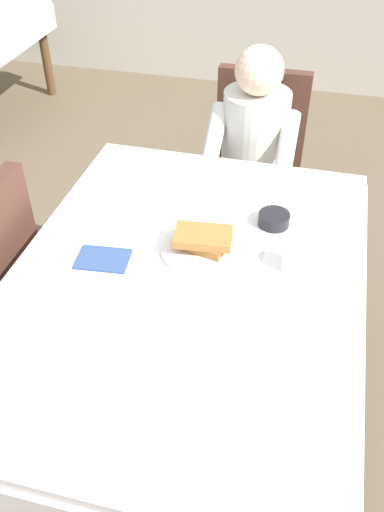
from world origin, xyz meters
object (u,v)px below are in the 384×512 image
(cup_coffee, at_px, (294,257))
(fork_left_of_plate, at_px, (146,244))
(dining_table_main, at_px, (185,296))
(bowl_butter, at_px, (274,219))
(breakfast_stack, at_px, (203,239))
(plate_breakfast, at_px, (203,248))
(spoon_near_edge, at_px, (181,327))
(chair_diner, at_px, (256,156))
(diner_person, at_px, (253,146))
(knife_right_of_plate, at_px, (258,262))

(cup_coffee, distance_m, fork_left_of_plate, 0.49)
(dining_table_main, distance_m, bowl_butter, 0.43)
(breakfast_stack, height_order, cup_coffee, cup_coffee)
(plate_breakfast, xyz_separation_m, spoon_near_edge, (0.02, -0.35, -0.01))
(plate_breakfast, height_order, breakfast_stack, breakfast_stack)
(chair_diner, relative_size, breakfast_stack, 4.64)
(diner_person, height_order, breakfast_stack, diner_person)
(plate_breakfast, distance_m, spoon_near_edge, 0.35)
(bowl_butter, bearing_deg, spoon_near_edge, -108.66)
(bowl_butter, height_order, fork_left_of_plate, bowl_butter)
(fork_left_of_plate, relative_size, knife_right_of_plate, 0.90)
(breakfast_stack, xyz_separation_m, spoon_near_edge, (0.02, -0.35, -0.04))
(dining_table_main, relative_size, chair_diner, 1.64)
(plate_breakfast, bearing_deg, chair_diner, 88.34)
(chair_diner, height_order, bowl_butter, chair_diner)
(cup_coffee, relative_size, knife_right_of_plate, 0.56)
(cup_coffee, distance_m, knife_right_of_plate, 0.12)
(fork_left_of_plate, distance_m, spoon_near_edge, 0.39)
(plate_breakfast, distance_m, fork_left_of_plate, 0.19)
(diner_person, distance_m, bowl_butter, 0.70)
(plate_breakfast, height_order, fork_left_of_plate, plate_breakfast)
(chair_diner, relative_size, spoon_near_edge, 6.20)
(diner_person, relative_size, knife_right_of_plate, 5.60)
(dining_table_main, height_order, bowl_butter, bowl_butter)
(dining_table_main, distance_m, spoon_near_edge, 0.24)
(spoon_near_edge, bearing_deg, fork_left_of_plate, 134.29)
(chair_diner, xyz_separation_m, diner_person, (0.00, -0.16, 0.14))
(fork_left_of_plate, relative_size, spoon_near_edge, 1.20)
(knife_right_of_plate, bearing_deg, fork_left_of_plate, 92.77)
(plate_breakfast, bearing_deg, cup_coffee, -2.88)
(diner_person, relative_size, fork_left_of_plate, 6.22)
(dining_table_main, xyz_separation_m, bowl_butter, (0.23, 0.34, 0.11))
(fork_left_of_plate, xyz_separation_m, spoon_near_edge, (0.21, -0.33, 0.00))
(plate_breakfast, height_order, spoon_near_edge, plate_breakfast)
(bowl_butter, distance_m, spoon_near_edge, 0.58)
(breakfast_stack, xyz_separation_m, cup_coffee, (0.30, -0.02, -0.00))
(dining_table_main, xyz_separation_m, spoon_near_edge, (0.05, -0.22, 0.09))
(cup_coffee, height_order, fork_left_of_plate, cup_coffee)
(bowl_butter, distance_m, knife_right_of_plate, 0.22)
(knife_right_of_plate, bearing_deg, plate_breakfast, 86.76)
(chair_diner, distance_m, cup_coffee, 1.11)
(fork_left_of_plate, bearing_deg, plate_breakfast, -85.83)
(dining_table_main, xyz_separation_m, breakfast_stack, (0.02, 0.14, 0.14))
(cup_coffee, bearing_deg, dining_table_main, -159.38)
(dining_table_main, height_order, chair_diner, chair_diner)
(bowl_butter, bearing_deg, cup_coffee, -66.93)
(dining_table_main, distance_m, diner_person, 1.02)
(bowl_butter, bearing_deg, chair_diner, 102.14)
(dining_table_main, height_order, breakfast_stack, breakfast_stack)
(dining_table_main, distance_m, cup_coffee, 0.37)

